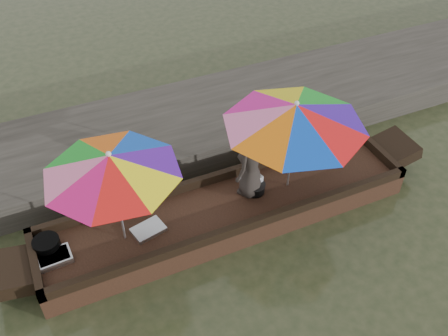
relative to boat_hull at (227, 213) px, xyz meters
name	(u,v)px	position (x,y,z in m)	size (l,w,h in m)	color
water	(227,221)	(0.00, 0.00, -0.17)	(80.00, 80.00, 0.00)	#2A341C
dock	(176,129)	(0.00, 2.20, 0.08)	(22.00, 2.20, 0.50)	#2D2B26
boat_hull	(227,213)	(0.00, 0.00, 0.00)	(5.62, 1.20, 0.35)	black
cooking_pot	(47,245)	(-2.56, 0.22, 0.27)	(0.36, 0.36, 0.19)	black
tray_crayfish	(54,258)	(-2.51, 0.01, 0.22)	(0.44, 0.31, 0.09)	silver
tray_scallop	(148,230)	(-1.22, -0.01, 0.21)	(0.44, 0.31, 0.06)	silver
charcoal_grill	(255,188)	(0.50, 0.08, 0.25)	(0.31, 0.31, 0.14)	black
supply_bag	(251,183)	(0.48, 0.15, 0.30)	(0.28, 0.22, 0.26)	silver
vendor	(251,163)	(0.44, 0.12, 0.75)	(0.57, 0.37, 1.15)	#2F2925
umbrella_bow	(117,198)	(-1.55, 0.00, 0.95)	(1.76, 1.76, 1.55)	blue
umbrella_stern	(292,146)	(1.03, 0.00, 0.95)	(2.07, 2.07, 1.55)	green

